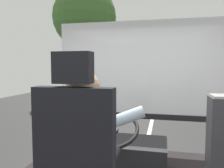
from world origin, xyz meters
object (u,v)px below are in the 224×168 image
parked_car_green (218,81)px  parked_car_silver (200,77)px  fare_box (221,152)px  bus_driver (87,141)px  steering_console (119,155)px

parked_car_green → parked_car_silver: bearing=94.0°
parked_car_silver → fare_box: bearing=-98.1°
parked_car_silver → parked_car_green: bearing=-86.0°
bus_driver → parked_car_green: (4.64, 17.44, -0.66)m
steering_console → parked_car_green: steering_console is taller
fare_box → parked_car_green: 17.14m
steering_console → parked_car_silver: parked_car_silver is taller
parked_car_silver → steering_console: bearing=-100.8°
steering_console → fare_box: 1.12m
steering_console → bus_driver: bearing=-90.0°
fare_box → steering_console: bearing=158.6°
bus_driver → parked_car_green: 18.06m
steering_console → parked_car_green: bearing=74.1°
bus_driver → fare_box: 1.26m
parked_car_green → fare_box: bearing=-102.2°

